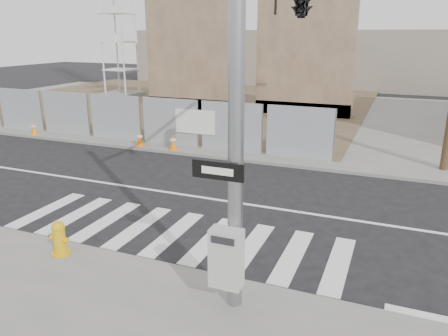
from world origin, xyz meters
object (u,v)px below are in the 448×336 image
at_px(fire_hydrant, 59,238).
at_px(traffic_cone_c, 139,139).
at_px(signal_pole, 284,31).
at_px(traffic_cone_b, 34,128).
at_px(traffic_cone_d, 173,142).

height_order(fire_hydrant, traffic_cone_c, fire_hydrant).
distance_m(signal_pole, traffic_cone_b, 15.60).
distance_m(fire_hydrant, traffic_cone_d, 9.00).
bearing_deg(traffic_cone_c, signal_pole, -38.89).
distance_m(signal_pole, traffic_cone_d, 9.79).
bearing_deg(traffic_cone_b, traffic_cone_c, 0.00).
distance_m(traffic_cone_b, traffic_cone_d, 7.46).
bearing_deg(traffic_cone_b, traffic_cone_d, 0.00).
bearing_deg(signal_pole, traffic_cone_b, 155.29).
distance_m(signal_pole, fire_hydrant, 6.47).
bearing_deg(signal_pole, fire_hydrant, -148.90).
xyz_separation_m(signal_pole, traffic_cone_c, (-7.77, 6.27, -4.33)).
relative_size(fire_hydrant, traffic_cone_c, 1.15).
xyz_separation_m(signal_pole, fire_hydrant, (-4.15, -2.50, -4.28)).
relative_size(traffic_cone_b, traffic_cone_d, 0.94).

